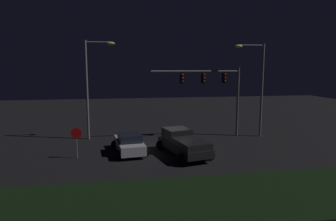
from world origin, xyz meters
name	(u,v)px	position (x,y,z in m)	size (l,w,h in m)	color
ground_plane	(173,147)	(0.00, 0.00, 0.00)	(80.00, 80.00, 0.00)	black
grass_median	(209,198)	(0.00, -9.83, 0.05)	(24.13, 5.98, 0.10)	black
pickup_truck	(183,142)	(0.34, -2.10, 1.00)	(3.70, 5.71, 1.80)	black
car_sedan	(129,143)	(-3.55, -0.94, 0.74)	(2.81, 4.58, 1.51)	#B7B7BC
traffic_signal_gantry	(213,84)	(4.38, 3.24, 4.90)	(8.32, 0.56, 6.50)	slate
street_lamp_left	(92,78)	(-6.52, 4.18, 5.49)	(2.65, 0.44, 8.80)	slate
street_lamp_right	(257,79)	(8.31, 2.59, 5.39)	(2.87, 0.44, 8.58)	slate
stop_sign	(76,137)	(-7.30, -1.76, 1.56)	(0.76, 0.08, 2.23)	slate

